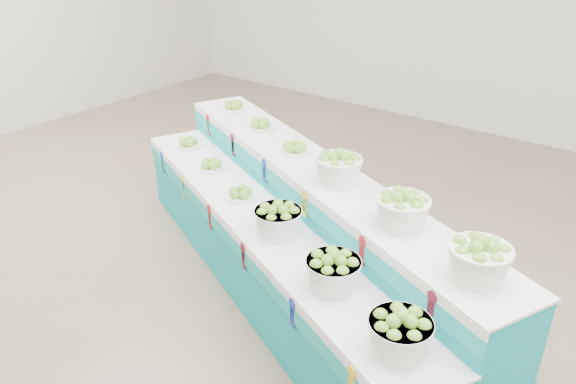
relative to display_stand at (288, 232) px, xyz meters
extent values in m
plane|color=#735F49|center=(-0.33, -0.43, -0.51)|extent=(10.00, 10.00, 0.00)
cylinder|color=white|center=(-1.58, 0.42, 0.26)|extent=(0.32, 0.32, 0.10)
cylinder|color=white|center=(-1.01, 0.17, 0.26)|extent=(0.32, 0.32, 0.10)
cylinder|color=white|center=(-0.42, -0.09, 0.26)|extent=(0.32, 0.32, 0.10)
cylinder|color=white|center=(-1.37, 0.88, 0.56)|extent=(0.32, 0.32, 0.10)
cylinder|color=white|center=(-0.81, 0.63, 0.56)|extent=(0.32, 0.32, 0.10)
cylinder|color=white|center=(-0.21, 0.37, 0.56)|extent=(0.32, 0.32, 0.10)
camera|label=1|loc=(2.35, -3.08, 2.32)|focal=34.83mm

